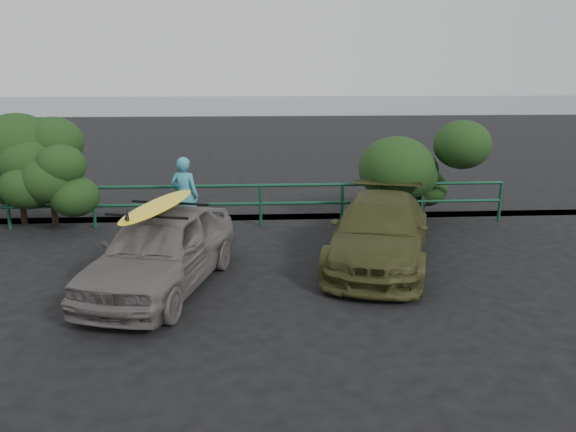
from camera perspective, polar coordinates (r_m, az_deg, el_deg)
The scene contains 10 objects.
ground at distance 9.14m, azimuth -8.61°, elevation -9.40°, with size 80.00×80.00×0.00m, color black.
ocean at distance 68.43m, azimuth -4.40°, elevation 11.35°, with size 200.00×200.00×0.00m, color slate.
guardrail at distance 13.72m, azimuth -6.98°, elevation 1.08°, with size 14.00×0.08×1.04m, color #13442C, non-canonical shape.
shrub_left at distance 15.03m, azimuth -25.60°, elevation 3.73°, with size 3.20×2.40×2.48m, color #1D3B15, non-canonical shape.
shrub_right at distance 14.65m, azimuth 13.02°, elevation 4.42°, with size 3.20×2.40×2.42m, color #1D3B15, non-canonical shape.
sedan at distance 9.92m, azimuth -12.78°, elevation -3.36°, with size 1.64×4.09×1.39m, color #675F5C.
olive_vehicle at distance 11.12m, azimuth 9.30°, elevation -1.53°, with size 1.81×4.45×1.29m, color #3E401C.
man at distance 13.09m, azimuth -10.45°, elevation 2.02°, with size 0.66×0.43×1.81m, color teal.
roof_rack at distance 9.73m, azimuth -13.02°, elevation 0.68°, with size 1.44×1.01×0.05m, color black, non-canonical shape.
surfboard at distance 9.72m, azimuth -13.04°, elevation 1.04°, with size 0.55×2.65×0.08m, color yellow.
Camera 1 is at (0.82, -8.33, 3.67)m, focal length 35.00 mm.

